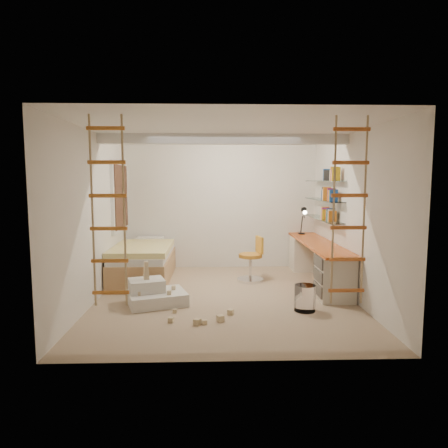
{
  "coord_description": "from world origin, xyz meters",
  "views": [
    {
      "loc": [
        -0.2,
        -6.2,
        1.88
      ],
      "look_at": [
        0.0,
        0.3,
        1.15
      ],
      "focal_mm": 32.0,
      "sensor_mm": 36.0,
      "label": 1
    }
  ],
  "objects_px": {
    "bed": "(144,262)",
    "swivel_chair": "(252,265)",
    "desk": "(317,261)",
    "play_platform": "(154,294)"
  },
  "relations": [
    {
      "from": "bed",
      "to": "swivel_chair",
      "type": "height_order",
      "value": "swivel_chair"
    },
    {
      "from": "desk",
      "to": "bed",
      "type": "xyz_separation_m",
      "value": [
        -3.2,
        0.36,
        -0.07
      ]
    },
    {
      "from": "bed",
      "to": "play_platform",
      "type": "bearing_deg",
      "value": -75.11
    },
    {
      "from": "swivel_chair",
      "to": "play_platform",
      "type": "height_order",
      "value": "swivel_chair"
    },
    {
      "from": "play_platform",
      "to": "swivel_chair",
      "type": "bearing_deg",
      "value": 38.96
    },
    {
      "from": "desk",
      "to": "play_platform",
      "type": "distance_m",
      "value": 3.03
    },
    {
      "from": "bed",
      "to": "play_platform",
      "type": "relative_size",
      "value": 2.0
    },
    {
      "from": "desk",
      "to": "play_platform",
      "type": "bearing_deg",
      "value": -157.73
    },
    {
      "from": "swivel_chair",
      "to": "bed",
      "type": "bearing_deg",
      "value": 174.19
    },
    {
      "from": "desk",
      "to": "swivel_chair",
      "type": "bearing_deg",
      "value": 172.35
    }
  ]
}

